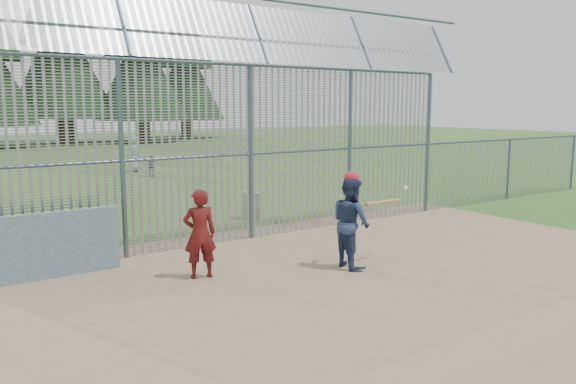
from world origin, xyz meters
TOP-DOWN VIEW (x-y plane):
  - ground at (0.00, 0.00)m, footprint 120.00×120.00m
  - dirt_infield at (0.00, -0.50)m, footprint 14.00×10.00m
  - dugout_wall at (-4.60, 2.90)m, footprint 2.50×0.12m
  - batter at (0.33, 0.37)m, footprint 0.77×0.93m
  - onlooker at (-2.35, 1.38)m, footprint 0.67×0.52m
  - bg_kid_standing at (2.52, 18.40)m, footprint 1.00×0.87m
  - bg_kid_seated at (2.45, 16.09)m, footprint 0.62×0.42m
  - batting_gear at (0.48, 0.35)m, footprint 1.67×0.33m
  - trash_can at (1.25, 5.55)m, footprint 0.56×0.56m
  - backstop_fence at (1.81, 3.43)m, footprint 20.09×0.81m
  - conifer_row at (1.93, 41.51)m, footprint 38.48×12.26m

SIDE VIEW (x-z plane):
  - ground at x=0.00m, z-range 0.00..0.00m
  - dirt_infield at x=0.00m, z-range 0.00..0.02m
  - trash_can at x=1.25m, z-range -0.03..0.79m
  - bg_kid_seated at x=2.45m, z-range 0.00..0.97m
  - dugout_wall at x=-4.60m, z-range 0.02..1.22m
  - onlooker at x=-2.35m, z-range 0.02..1.64m
  - bg_kid_standing at x=2.52m, z-range 0.00..1.73m
  - batter at x=0.33m, z-range 0.02..1.76m
  - batting_gear at x=0.48m, z-range 1.30..1.99m
  - backstop_fence at x=1.81m, z-range -0.29..5.01m
  - conifer_row at x=1.93m, z-range 0.73..20.93m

